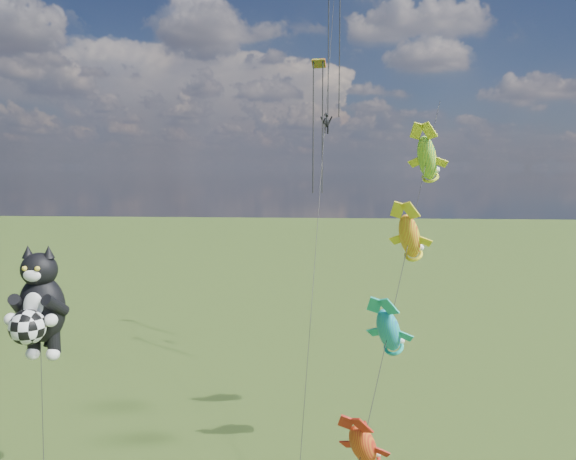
{
  "coord_description": "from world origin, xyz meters",
  "views": [
    {
      "loc": [
        10.53,
        -21.71,
        15.36
      ],
      "look_at": [
        8.3,
        9.56,
        11.87
      ],
      "focal_mm": 35.0,
      "sensor_mm": 36.0,
      "label": 1
    }
  ],
  "objects": [
    {
      "name": "cat_kite_rig",
      "position": [
        -2.27,
        1.82,
        9.29
      ],
      "size": [
        2.64,
        4.11,
        11.94
      ],
      "rotation": [
        0.0,
        0.0,
        0.39
      ],
      "color": "brown",
      "rests_on": "ground"
    },
    {
      "name": "parafoil_rig",
      "position": [
        10.37,
        15.97,
        19.94
      ],
      "size": [
        2.46,
        17.53,
        27.82
      ],
      "rotation": [
        0.0,
        0.0,
        -0.01
      ],
      "color": "brown",
      "rests_on": "ground"
    },
    {
      "name": "fish_windsock_rig",
      "position": [
        13.57,
        1.81,
        10.56
      ],
      "size": [
        6.32,
        14.75,
        18.81
      ],
      "rotation": [
        0.0,
        0.0,
        -0.07
      ],
      "color": "brown",
      "rests_on": "ground"
    }
  ]
}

